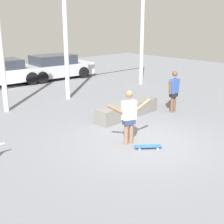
{
  "coord_description": "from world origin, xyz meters",
  "views": [
    {
      "loc": [
        -6.57,
        -5.78,
        3.55
      ],
      "look_at": [
        -0.14,
        1.08,
        0.73
      ],
      "focal_mm": 50.0,
      "sensor_mm": 36.0,
      "label": 1
    }
  ],
  "objects_px": {
    "grind_box": "(128,110)",
    "skateboarder": "(129,115)",
    "parked_car_silver": "(56,67)",
    "bystander": "(174,90)",
    "parked_car_white": "(3,73)",
    "skateboard": "(148,146)"
  },
  "relations": [
    {
      "from": "skateboarder",
      "to": "parked_car_white",
      "type": "distance_m",
      "value": 10.67
    },
    {
      "from": "skateboarder",
      "to": "parked_car_white",
      "type": "xyz_separation_m",
      "value": [
        1.05,
        10.62,
        -0.2
      ]
    },
    {
      "from": "skateboarder",
      "to": "parked_car_white",
      "type": "relative_size",
      "value": 0.39
    },
    {
      "from": "skateboard",
      "to": "bystander",
      "type": "bearing_deg",
      "value": 64.09
    },
    {
      "from": "skateboard",
      "to": "parked_car_white",
      "type": "xyz_separation_m",
      "value": [
        0.9,
        11.25,
        0.63
      ]
    },
    {
      "from": "grind_box",
      "to": "bystander",
      "type": "xyz_separation_m",
      "value": [
        1.79,
        -0.75,
        0.62
      ]
    },
    {
      "from": "skateboard",
      "to": "skateboarder",
      "type": "bearing_deg",
      "value": 141.43
    },
    {
      "from": "parked_car_white",
      "to": "parked_car_silver",
      "type": "xyz_separation_m",
      "value": [
        3.22,
        -0.3,
        0.01
      ]
    },
    {
      "from": "skateboarder",
      "to": "bystander",
      "type": "distance_m",
      "value": 3.82
    },
    {
      "from": "skateboarder",
      "to": "grind_box",
      "type": "distance_m",
      "value": 2.69
    },
    {
      "from": "skateboarder",
      "to": "parked_car_silver",
      "type": "xyz_separation_m",
      "value": [
        4.26,
        10.32,
        -0.18
      ]
    },
    {
      "from": "grind_box",
      "to": "parked_car_silver",
      "type": "bearing_deg",
      "value": 74.2
    },
    {
      "from": "grind_box",
      "to": "bystander",
      "type": "relative_size",
      "value": 1.78
    },
    {
      "from": "grind_box",
      "to": "parked_car_silver",
      "type": "xyz_separation_m",
      "value": [
        2.4,
        8.48,
        0.44
      ]
    },
    {
      "from": "parked_car_silver",
      "to": "parked_car_white",
      "type": "bearing_deg",
      "value": 178.6
    },
    {
      "from": "parked_car_white",
      "to": "grind_box",
      "type": "bearing_deg",
      "value": -79.69
    },
    {
      "from": "bystander",
      "to": "grind_box",
      "type": "bearing_deg",
      "value": -26.17
    },
    {
      "from": "skateboarder",
      "to": "bystander",
      "type": "xyz_separation_m",
      "value": [
        3.66,
        1.09,
        -0.0
      ]
    },
    {
      "from": "skateboard",
      "to": "grind_box",
      "type": "bearing_deg",
      "value": 93.19
    },
    {
      "from": "grind_box",
      "to": "skateboarder",
      "type": "bearing_deg",
      "value": -135.4
    },
    {
      "from": "skateboarder",
      "to": "parked_car_silver",
      "type": "relative_size",
      "value": 0.35
    },
    {
      "from": "parked_car_silver",
      "to": "bystander",
      "type": "relative_size",
      "value": 2.84
    }
  ]
}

